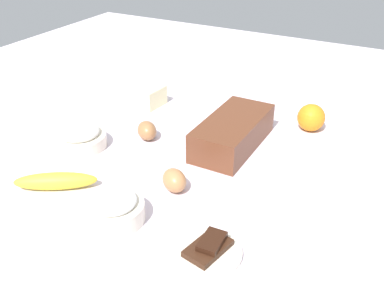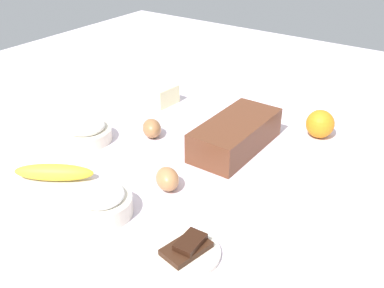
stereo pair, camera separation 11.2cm
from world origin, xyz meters
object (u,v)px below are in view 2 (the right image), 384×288
(butter_block, at_px, (163,95))
(sugar_bowl, at_px, (102,202))
(orange_fruit, at_px, (320,124))
(banana, at_px, (54,172))
(egg_near_butter, at_px, (167,179))
(flour_bowl, at_px, (86,131))
(loaf_pan, at_px, (236,134))
(chocolate_plate, at_px, (187,251))
(egg_beside_bowl, at_px, (152,128))

(butter_block, bearing_deg, sugar_bowl, -154.56)
(orange_fruit, bearing_deg, banana, 142.51)
(sugar_bowl, distance_m, banana, 0.19)
(banana, distance_m, orange_fruit, 0.71)
(orange_fruit, distance_m, egg_near_butter, 0.48)
(banana, bearing_deg, butter_block, 6.95)
(flour_bowl, relative_size, orange_fruit, 1.78)
(flour_bowl, height_order, orange_fruit, orange_fruit)
(loaf_pan, relative_size, flour_bowl, 2.01)
(orange_fruit, relative_size, egg_near_butter, 1.14)
(loaf_pan, xyz_separation_m, chocolate_plate, (-0.40, -0.13, -0.03))
(orange_fruit, height_order, butter_block, orange_fruit)
(loaf_pan, relative_size, sugar_bowl, 2.20)
(banana, height_order, butter_block, butter_block)
(banana, height_order, orange_fruit, orange_fruit)
(loaf_pan, distance_m, egg_near_butter, 0.25)
(egg_beside_bowl, height_order, chocolate_plate, egg_beside_bowl)
(loaf_pan, bearing_deg, egg_beside_bowl, 109.44)
(sugar_bowl, height_order, orange_fruit, orange_fruit)
(sugar_bowl, relative_size, orange_fruit, 1.63)
(orange_fruit, bearing_deg, sugar_bowl, 157.40)
(flour_bowl, relative_size, banana, 0.73)
(flour_bowl, xyz_separation_m, butter_block, (0.31, -0.02, 0.00))
(egg_near_butter, bearing_deg, banana, 117.21)
(orange_fruit, distance_m, chocolate_plate, 0.59)
(butter_block, distance_m, egg_beside_bowl, 0.22)
(butter_block, bearing_deg, egg_near_butter, -140.57)
(loaf_pan, relative_size, orange_fruit, 3.59)
(flour_bowl, distance_m, chocolate_plate, 0.53)
(butter_block, height_order, chocolate_plate, butter_block)
(butter_block, bearing_deg, loaf_pan, -109.01)
(egg_beside_bowl, bearing_deg, butter_block, 30.25)
(flour_bowl, relative_size, chocolate_plate, 1.07)
(sugar_bowl, bearing_deg, chocolate_plate, -89.69)
(flour_bowl, xyz_separation_m, chocolate_plate, (-0.21, -0.49, -0.02))
(sugar_bowl, xyz_separation_m, banana, (0.03, 0.19, -0.01))
(sugar_bowl, xyz_separation_m, egg_near_butter, (0.15, -0.06, -0.00))
(banana, bearing_deg, egg_beside_bowl, -9.94)
(orange_fruit, height_order, chocolate_plate, orange_fruit)
(egg_near_butter, height_order, chocolate_plate, egg_near_butter)
(banana, height_order, egg_near_butter, egg_near_butter)
(orange_fruit, xyz_separation_m, chocolate_plate, (-0.59, 0.03, -0.03))
(orange_fruit, bearing_deg, flour_bowl, 126.84)
(loaf_pan, distance_m, orange_fruit, 0.25)
(butter_block, relative_size, egg_near_butter, 1.31)
(butter_block, bearing_deg, orange_fruit, -81.43)
(sugar_bowl, bearing_deg, egg_near_butter, -19.87)
(egg_near_butter, height_order, egg_beside_bowl, same)
(orange_fruit, bearing_deg, egg_near_butter, 156.48)
(butter_block, bearing_deg, egg_beside_bowl, -149.75)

